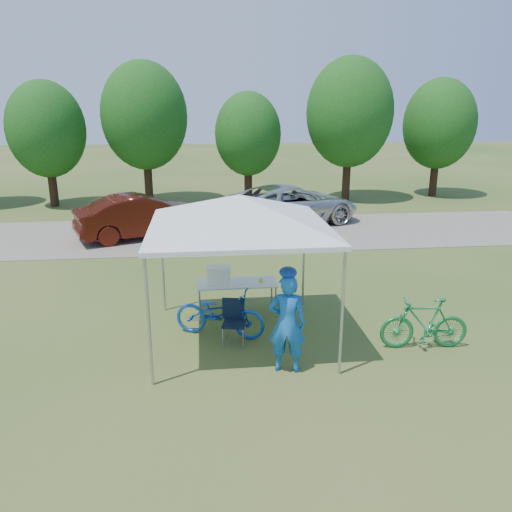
# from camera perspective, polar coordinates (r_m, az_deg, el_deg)

# --- Properties ---
(ground) EXTENTS (100.00, 100.00, 0.00)m
(ground) POSITION_cam_1_polar(r_m,az_deg,el_deg) (9.56, -1.81, -9.30)
(ground) COLOR #2D5119
(ground) RESTS_ON ground
(gravel_strip) EXTENTS (24.00, 5.00, 0.02)m
(gravel_strip) POSITION_cam_1_polar(r_m,az_deg,el_deg) (17.09, -3.95, 2.58)
(gravel_strip) COLOR gray
(gravel_strip) RESTS_ON ground
(canopy) EXTENTS (4.53, 4.53, 3.00)m
(canopy) POSITION_cam_1_polar(r_m,az_deg,el_deg) (8.72, -1.97, 6.54)
(canopy) COLOR #A5A5AA
(canopy) RESTS_ON ground
(treeline) EXTENTS (24.89, 4.28, 6.30)m
(treeline) POSITION_cam_1_polar(r_m,az_deg,el_deg) (22.62, -5.60, 15.06)
(treeline) COLOR #382314
(treeline) RESTS_ON ground
(folding_table) EXTENTS (1.66, 0.69, 0.68)m
(folding_table) POSITION_cam_1_polar(r_m,az_deg,el_deg) (10.41, -2.22, -3.23)
(folding_table) COLOR white
(folding_table) RESTS_ON ground
(folding_chair) EXTENTS (0.49, 0.50, 0.81)m
(folding_chair) POSITION_cam_1_polar(r_m,az_deg,el_deg) (9.25, -2.55, -7.00)
(folding_chair) COLOR black
(folding_chair) RESTS_ON ground
(cooler) EXTENTS (0.49, 0.33, 0.35)m
(cooler) POSITION_cam_1_polar(r_m,az_deg,el_deg) (10.32, -4.29, -2.14)
(cooler) COLOR white
(cooler) RESTS_ON folding_table
(ice_cream_cup) EXTENTS (0.09, 0.09, 0.07)m
(ice_cream_cup) POSITION_cam_1_polar(r_m,az_deg,el_deg) (10.39, 0.58, -2.82)
(ice_cream_cup) COLOR #BED231
(ice_cream_cup) RESTS_ON folding_table
(cyclist) EXTENTS (0.68, 0.52, 1.68)m
(cyclist) POSITION_cam_1_polar(r_m,az_deg,el_deg) (8.13, 3.57, -7.70)
(cyclist) COLOR #165FB3
(cyclist) RESTS_ON ground
(bike_blue) EXTENTS (1.85, 1.18, 0.92)m
(bike_blue) POSITION_cam_1_polar(r_m,az_deg,el_deg) (9.48, -4.15, -6.52)
(bike_blue) COLOR #144AB3
(bike_blue) RESTS_ON ground
(bike_green) EXTENTS (1.61, 0.58, 0.95)m
(bike_green) POSITION_cam_1_polar(r_m,az_deg,el_deg) (9.48, 18.68, -7.32)
(bike_green) COLOR #1A783D
(bike_green) RESTS_ON ground
(minivan) EXTENTS (5.69, 4.09, 1.44)m
(minivan) POSITION_cam_1_polar(r_m,az_deg,el_deg) (18.34, 3.88, 5.90)
(minivan) COLOR beige
(minivan) RESTS_ON gravel_strip
(sedan) EXTENTS (4.53, 2.99, 1.41)m
(sedan) POSITION_cam_1_polar(r_m,az_deg,el_deg) (16.84, -12.78, 4.49)
(sedan) COLOR #44120B
(sedan) RESTS_ON gravel_strip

